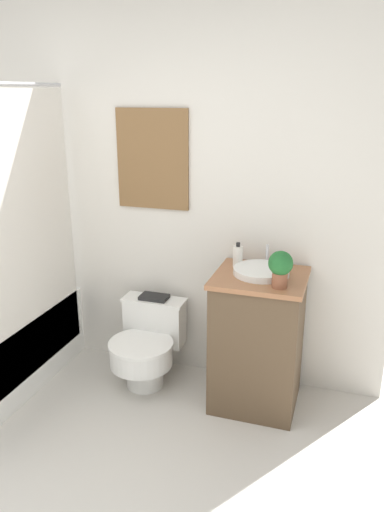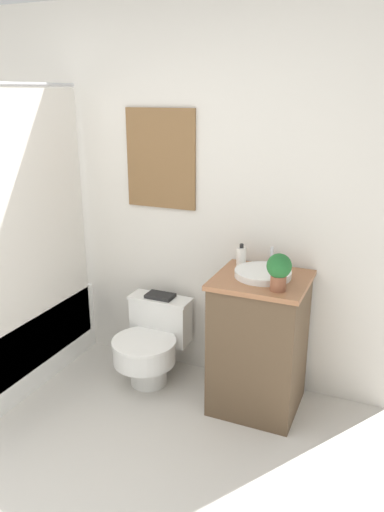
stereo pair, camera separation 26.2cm
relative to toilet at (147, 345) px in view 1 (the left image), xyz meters
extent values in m
cube|color=silver|center=(-0.12, 0.31, 0.97)|extent=(3.32, 0.05, 2.50)
cube|color=brown|center=(-0.04, 0.27, 1.22)|extent=(0.50, 0.02, 0.65)
cube|color=beige|center=(-0.04, 0.27, 1.22)|extent=(0.47, 0.01, 0.62)
cube|color=silver|center=(-0.67, -0.41, 0.77)|extent=(0.01, 1.27, 1.80)
cylinder|color=white|center=(0.00, -0.05, -0.19)|extent=(0.25, 0.25, 0.19)
cylinder|color=white|center=(0.00, -0.10, -0.02)|extent=(0.42, 0.42, 0.14)
cylinder|color=white|center=(0.00, -0.10, 0.06)|extent=(0.43, 0.43, 0.02)
cube|color=white|center=(0.00, 0.15, 0.10)|extent=(0.42, 0.17, 0.31)
cube|color=white|center=(0.00, 0.15, 0.27)|extent=(0.44, 0.17, 0.02)
cube|color=brown|center=(0.76, 0.00, 0.14)|extent=(0.52, 0.50, 0.85)
cube|color=#9E6642|center=(0.76, 0.00, 0.58)|extent=(0.55, 0.53, 0.03)
cylinder|color=white|center=(0.76, 0.02, 0.61)|extent=(0.34, 0.34, 0.04)
cylinder|color=silver|center=(0.76, 0.22, 0.66)|extent=(0.02, 0.02, 0.13)
cylinder|color=silver|center=(0.59, 0.13, 0.66)|extent=(0.06, 0.06, 0.13)
cylinder|color=black|center=(0.59, 0.13, 0.73)|extent=(0.02, 0.02, 0.02)
cylinder|color=brown|center=(0.89, -0.15, 0.64)|extent=(0.09, 0.09, 0.09)
sphere|color=#23662D|center=(0.89, -0.15, 0.74)|extent=(0.14, 0.14, 0.14)
cube|color=black|center=(0.00, 0.15, 0.29)|extent=(0.19, 0.12, 0.02)
camera|label=1|loc=(1.23, -2.80, 1.65)|focal=35.00mm
camera|label=2|loc=(1.48, -2.71, 1.65)|focal=35.00mm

